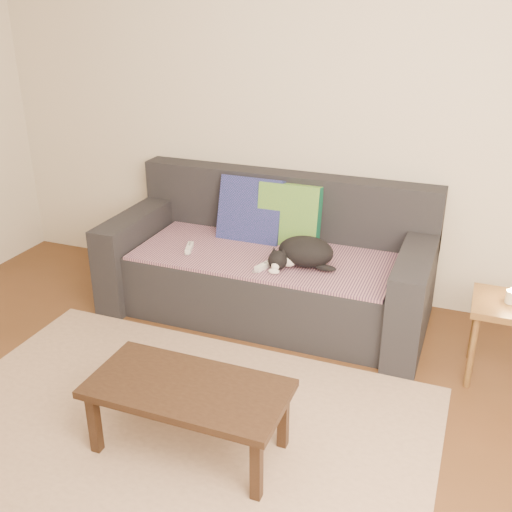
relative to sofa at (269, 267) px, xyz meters
The scene contains 13 objects.
ground 1.60m from the sofa, 90.00° to the right, with size 4.50×4.50×0.00m, color brown.
back_wall 1.08m from the sofa, 90.00° to the left, with size 4.50×0.04×2.60m, color beige.
sofa is the anchor object (origin of this frame).
throw_blanket 0.15m from the sofa, 90.00° to the right, with size 1.66×0.74×0.02m, color #3A2445.
cushion_navy 0.41m from the sofa, 138.96° to the left, with size 0.44×0.11×0.44m, color #102044.
cushion_green 0.37m from the sofa, 65.25° to the left, with size 0.42×0.10×0.42m, color #0E5A3F.
cat 0.40m from the sofa, 31.10° to the right, with size 0.42×0.35×0.18m.
wii_remote_a 0.55m from the sofa, 157.19° to the right, with size 0.15×0.04×0.03m, color white.
wii_remote_b 0.33m from the sofa, 76.03° to the right, with size 0.15×0.04×0.03m, color white.
side_table 1.51m from the sofa, 11.39° to the right, with size 0.38×0.38×0.47m.
candle 1.52m from the sofa, 11.39° to the right, with size 0.06×0.06×0.09m.
rug 1.45m from the sofa, 90.00° to the right, with size 2.50×1.80×0.01m, color tan.
coffee_table 1.45m from the sofa, 84.69° to the right, with size 0.91×0.46×0.36m.
Camera 1 is at (1.23, -1.84, 1.98)m, focal length 42.00 mm.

